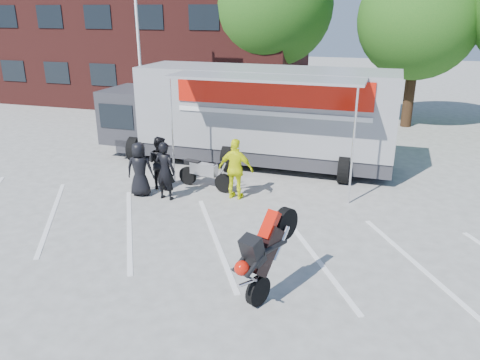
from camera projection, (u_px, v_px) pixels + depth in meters
The scene contains 13 objects.
ground at pixel (193, 257), 10.73m from camera, with size 100.00×100.00×0.00m, color #A9A9A4.
parking_bay_lines at pixel (208, 238), 11.63m from camera, with size 18.00×5.00×0.01m, color white.
office_building at pixel (152, 42), 28.46m from camera, with size 18.00×8.00×7.00m, color #4C1B18.
flagpole at pixel (142, 17), 19.71m from camera, with size 1.61×0.12×8.00m.
tree_left at pixel (273, 5), 23.75m from camera, with size 6.12×6.12×8.64m.
tree_mid at pixel (418, 19), 21.14m from camera, with size 5.44×5.44×7.68m.
transporter_truck at pixel (251, 163), 17.28m from camera, with size 10.90×5.25×3.47m, color gray, non-canonical shape.
parked_motorcycle at pixel (206, 188), 14.88m from camera, with size 0.67×2.01×1.05m, color silver, non-canonical shape.
stunt_bike_rider at pixel (278, 290), 9.45m from camera, with size 0.79×1.68×1.98m, color black, non-canonical shape.
spectator_leather_a at pixel (140, 169), 14.06m from camera, with size 0.81×0.53×1.66m, color black.
spectator_leather_b at pixel (165, 171), 13.76m from camera, with size 0.64×0.42×1.76m, color black.
spectator_leather_c at pixel (160, 163), 14.65m from camera, with size 0.81×0.63×1.68m, color black.
spectator_hivis at pixel (236, 169), 13.78m from camera, with size 1.07×0.45×1.83m, color #F2FF0D.
Camera 1 is at (3.82, -8.74, 5.33)m, focal length 35.00 mm.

